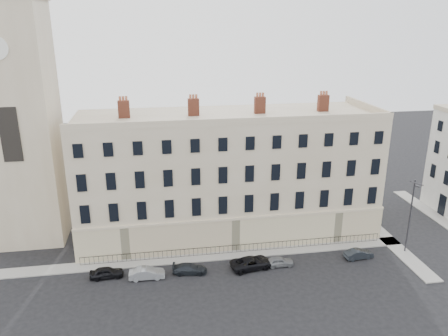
{
  "coord_description": "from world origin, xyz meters",
  "views": [
    {
      "loc": [
        -14.79,
        -38.65,
        25.54
      ],
      "look_at": [
        -6.7,
        10.0,
        8.94
      ],
      "focal_mm": 35.0,
      "sensor_mm": 36.0,
      "label": 1
    }
  ],
  "objects_px": {
    "car_b": "(147,273)",
    "car_e": "(279,261)",
    "streetlamp": "(411,213)",
    "car_f": "(359,254)",
    "car_c": "(190,269)",
    "car_d": "(252,263)",
    "car_a": "(107,272)"
  },
  "relations": [
    {
      "from": "car_b",
      "to": "car_e",
      "type": "bearing_deg",
      "value": -88.43
    },
    {
      "from": "streetlamp",
      "to": "car_e",
      "type": "bearing_deg",
      "value": 158.93
    },
    {
      "from": "car_e",
      "to": "car_f",
      "type": "xyz_separation_m",
      "value": [
        9.33,
        0.08,
        0.01
      ]
    },
    {
      "from": "car_e",
      "to": "car_f",
      "type": "bearing_deg",
      "value": -89.44
    },
    {
      "from": "car_b",
      "to": "car_f",
      "type": "relative_size",
      "value": 1.1
    },
    {
      "from": "car_b",
      "to": "car_c",
      "type": "height_order",
      "value": "car_b"
    },
    {
      "from": "car_d",
      "to": "car_b",
      "type": "bearing_deg",
      "value": 80.96
    },
    {
      "from": "car_b",
      "to": "streetlamp",
      "type": "relative_size",
      "value": 0.41
    },
    {
      "from": "car_a",
      "to": "car_d",
      "type": "distance_m",
      "value": 15.42
    },
    {
      "from": "car_d",
      "to": "streetlamp",
      "type": "bearing_deg",
      "value": -98.57
    },
    {
      "from": "car_a",
      "to": "car_c",
      "type": "bearing_deg",
      "value": -97.34
    },
    {
      "from": "car_a",
      "to": "car_d",
      "type": "height_order",
      "value": "car_d"
    },
    {
      "from": "car_b",
      "to": "car_c",
      "type": "relative_size",
      "value": 1.01
    },
    {
      "from": "car_a",
      "to": "car_d",
      "type": "bearing_deg",
      "value": -96.07
    },
    {
      "from": "car_c",
      "to": "streetlamp",
      "type": "distance_m",
      "value": 25.55
    },
    {
      "from": "car_b",
      "to": "car_d",
      "type": "height_order",
      "value": "car_d"
    },
    {
      "from": "car_c",
      "to": "car_a",
      "type": "bearing_deg",
      "value": 94.34
    },
    {
      "from": "car_a",
      "to": "streetlamp",
      "type": "bearing_deg",
      "value": -93.94
    },
    {
      "from": "car_a",
      "to": "car_e",
      "type": "distance_m",
      "value": 18.51
    },
    {
      "from": "car_a",
      "to": "car_b",
      "type": "bearing_deg",
      "value": -105.22
    },
    {
      "from": "car_e",
      "to": "car_a",
      "type": "bearing_deg",
      "value": 87.76
    },
    {
      "from": "car_e",
      "to": "streetlamp",
      "type": "xyz_separation_m",
      "value": [
        15.33,
        0.48,
        4.42
      ]
    },
    {
      "from": "car_a",
      "to": "car_d",
      "type": "xyz_separation_m",
      "value": [
        15.41,
        -0.69,
        0.06
      ]
    },
    {
      "from": "car_d",
      "to": "car_f",
      "type": "xyz_separation_m",
      "value": [
        12.42,
        0.04,
        -0.09
      ]
    },
    {
      "from": "car_c",
      "to": "car_d",
      "type": "height_order",
      "value": "car_d"
    },
    {
      "from": "car_b",
      "to": "car_e",
      "type": "height_order",
      "value": "car_b"
    },
    {
      "from": "car_e",
      "to": "car_f",
      "type": "distance_m",
      "value": 9.33
    },
    {
      "from": "car_f",
      "to": "car_d",
      "type": "bearing_deg",
      "value": 84.28
    },
    {
      "from": "car_f",
      "to": "car_b",
      "type": "bearing_deg",
      "value": 84.62
    },
    {
      "from": "car_b",
      "to": "car_f",
      "type": "distance_m",
      "value": 23.67
    },
    {
      "from": "car_f",
      "to": "streetlamp",
      "type": "height_order",
      "value": "streetlamp"
    },
    {
      "from": "car_d",
      "to": "streetlamp",
      "type": "height_order",
      "value": "streetlamp"
    }
  ]
}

